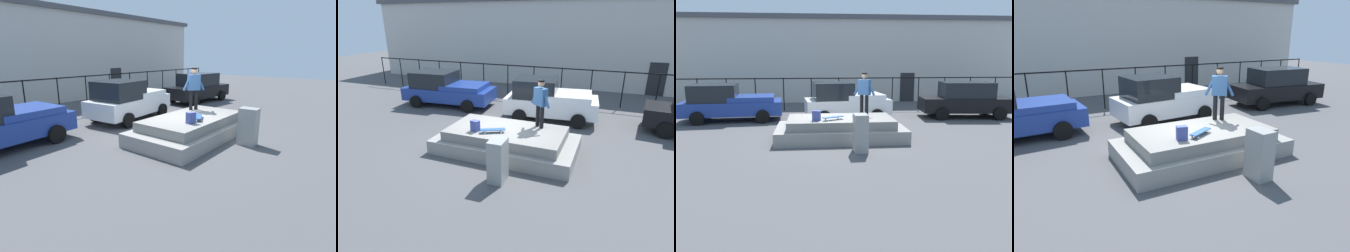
% 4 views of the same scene
% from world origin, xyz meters
% --- Properties ---
extents(ground_plane, '(60.00, 60.00, 0.00)m').
position_xyz_m(ground_plane, '(0.00, 0.00, 0.00)').
color(ground_plane, '#4C4C4F').
extents(concrete_ledge, '(4.84, 2.54, 0.81)m').
position_xyz_m(concrete_ledge, '(0.31, -0.30, 0.37)').
color(concrete_ledge, gray).
rests_on(concrete_ledge, ground_plane).
extents(skateboarder, '(0.82, 0.60, 1.66)m').
position_xyz_m(skateboarder, '(1.31, 0.31, 1.77)').
color(skateboarder, black).
rests_on(skateboarder, concrete_ledge).
extents(skateboard, '(0.82, 0.57, 0.12)m').
position_xyz_m(skateboard, '(0.01, -0.76, 0.91)').
color(skateboard, '#264C8C').
rests_on(skateboard, concrete_ledge).
extents(backpack, '(0.32, 0.27, 0.37)m').
position_xyz_m(backpack, '(-0.61, -0.84, 1.00)').
color(backpack, '#3F4C99').
rests_on(backpack, concrete_ledge).
extents(car_white_pickup_mid, '(4.28, 2.47, 1.86)m').
position_xyz_m(car_white_pickup_mid, '(0.84, 3.62, 0.92)').
color(car_white_pickup_mid, white).
rests_on(car_white_pickup_mid, ground_plane).
extents(car_black_sedan_far, '(4.74, 2.39, 1.82)m').
position_xyz_m(car_black_sedan_far, '(7.16, 3.75, 0.91)').
color(car_black_sedan_far, black).
rests_on(car_black_sedan_far, ground_plane).
extents(utility_box, '(0.46, 0.61, 1.26)m').
position_xyz_m(utility_box, '(0.81, -2.21, 0.63)').
color(utility_box, gray).
rests_on(utility_box, ground_plane).
extents(fence_row, '(24.06, 0.06, 1.91)m').
position_xyz_m(fence_row, '(-0.00, 6.76, 1.27)').
color(fence_row, black).
rests_on(fence_row, ground_plane).
extents(warehouse_building, '(30.03, 7.17, 5.87)m').
position_xyz_m(warehouse_building, '(0.00, 13.63, 2.94)').
color(warehouse_building, beige).
rests_on(warehouse_building, ground_plane).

